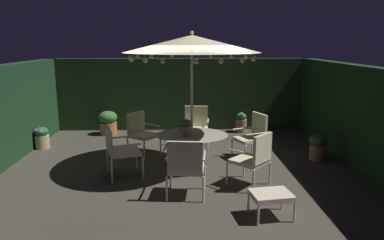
{
  "coord_description": "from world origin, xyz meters",
  "views": [
    {
      "loc": [
        -0.01,
        -7.23,
        2.56
      ],
      "look_at": [
        0.23,
        -0.19,
        1.03
      ],
      "focal_mm": 33.73,
      "sensor_mm": 36.0,
      "label": 1
    }
  ],
  "objects_px": {
    "centerpiece_planter": "(185,126)",
    "potted_plant_right_far": "(318,146)",
    "patio_chair_southwest": "(119,148)",
    "patio_umbrella": "(192,44)",
    "patio_chair_north": "(186,164)",
    "patio_chair_northeast": "(254,156)",
    "potted_plant_left_near": "(42,137)",
    "ottoman_footrest": "(271,196)",
    "potted_plant_back_right": "(108,122)",
    "patio_chair_east": "(253,134)",
    "patio_chair_south": "(141,131)",
    "patio_chair_southeast": "(196,124)",
    "patio_dining_table": "(192,141)",
    "potted_plant_left_far": "(241,122)"
  },
  "relations": [
    {
      "from": "centerpiece_planter",
      "to": "patio_chair_south",
      "type": "distance_m",
      "value": 1.55
    },
    {
      "from": "patio_chair_southeast",
      "to": "patio_chair_southwest",
      "type": "height_order",
      "value": "patio_chair_southeast"
    },
    {
      "from": "patio_chair_southwest",
      "to": "potted_plant_left_near",
      "type": "xyz_separation_m",
      "value": [
        -2.2,
        1.95,
        -0.29
      ]
    },
    {
      "from": "patio_dining_table",
      "to": "ottoman_footrest",
      "type": "bearing_deg",
      "value": -63.66
    },
    {
      "from": "ottoman_footrest",
      "to": "potted_plant_back_right",
      "type": "xyz_separation_m",
      "value": [
        -3.37,
        5.06,
        0.01
      ]
    },
    {
      "from": "patio_chair_northeast",
      "to": "patio_dining_table",
      "type": "bearing_deg",
      "value": 136.21
    },
    {
      "from": "patio_chair_east",
      "to": "patio_chair_south",
      "type": "relative_size",
      "value": 1.03
    },
    {
      "from": "patio_umbrella",
      "to": "potted_plant_right_far",
      "type": "xyz_separation_m",
      "value": [
        2.79,
        0.41,
        -2.21
      ]
    },
    {
      "from": "patio_dining_table",
      "to": "patio_umbrella",
      "type": "relative_size",
      "value": 0.54
    },
    {
      "from": "potted_plant_right_far",
      "to": "potted_plant_back_right",
      "type": "relative_size",
      "value": 0.88
    },
    {
      "from": "patio_umbrella",
      "to": "potted_plant_left_near",
      "type": "bearing_deg",
      "value": 157.56
    },
    {
      "from": "patio_chair_north",
      "to": "patio_chair_northeast",
      "type": "height_order",
      "value": "patio_chair_north"
    },
    {
      "from": "patio_dining_table",
      "to": "ottoman_footrest",
      "type": "relative_size",
      "value": 2.31
    },
    {
      "from": "patio_chair_southwest",
      "to": "patio_chair_northeast",
      "type": "bearing_deg",
      "value": -13.0
    },
    {
      "from": "potted_plant_right_far",
      "to": "potted_plant_left_near",
      "type": "xyz_separation_m",
      "value": [
        -6.41,
        1.09,
        -0.04
      ]
    },
    {
      "from": "centerpiece_planter",
      "to": "patio_chair_east",
      "type": "distance_m",
      "value": 1.73
    },
    {
      "from": "ottoman_footrest",
      "to": "potted_plant_right_far",
      "type": "height_order",
      "value": "potted_plant_right_far"
    },
    {
      "from": "patio_chair_north",
      "to": "potted_plant_right_far",
      "type": "distance_m",
      "value": 3.51
    },
    {
      "from": "patio_chair_southeast",
      "to": "potted_plant_left_far",
      "type": "distance_m",
      "value": 2.05
    },
    {
      "from": "patio_chair_southwest",
      "to": "patio_umbrella",
      "type": "bearing_deg",
      "value": 17.96
    },
    {
      "from": "patio_chair_southwest",
      "to": "potted_plant_right_far",
      "type": "distance_m",
      "value": 4.3
    },
    {
      "from": "patio_umbrella",
      "to": "patio_chair_northeast",
      "type": "bearing_deg",
      "value": -43.79
    },
    {
      "from": "centerpiece_planter",
      "to": "potted_plant_left_near",
      "type": "relative_size",
      "value": 0.69
    },
    {
      "from": "patio_dining_table",
      "to": "patio_chair_southwest",
      "type": "height_order",
      "value": "patio_chair_southwest"
    },
    {
      "from": "patio_umbrella",
      "to": "potted_plant_left_far",
      "type": "distance_m",
      "value": 4.02
    },
    {
      "from": "patio_chair_northeast",
      "to": "centerpiece_planter",
      "type": "bearing_deg",
      "value": 144.45
    },
    {
      "from": "patio_chair_south",
      "to": "patio_chair_northeast",
      "type": "bearing_deg",
      "value": -41.68
    },
    {
      "from": "potted_plant_right_far",
      "to": "potted_plant_left_near",
      "type": "bearing_deg",
      "value": 170.39
    },
    {
      "from": "patio_chair_north",
      "to": "potted_plant_left_far",
      "type": "height_order",
      "value": "patio_chair_north"
    },
    {
      "from": "patio_chair_east",
      "to": "centerpiece_planter",
      "type": "bearing_deg",
      "value": -154.55
    },
    {
      "from": "centerpiece_planter",
      "to": "potted_plant_left_far",
      "type": "relative_size",
      "value": 0.65
    },
    {
      "from": "centerpiece_planter",
      "to": "patio_chair_north",
      "type": "distance_m",
      "value": 1.37
    },
    {
      "from": "potted_plant_left_far",
      "to": "patio_chair_south",
      "type": "bearing_deg",
      "value": -142.77
    },
    {
      "from": "patio_chair_southeast",
      "to": "potted_plant_left_near",
      "type": "xyz_separation_m",
      "value": [
        -3.77,
        0.01,
        -0.3
      ]
    },
    {
      "from": "potted_plant_back_right",
      "to": "ottoman_footrest",
      "type": "bearing_deg",
      "value": -56.35
    },
    {
      "from": "patio_umbrella",
      "to": "potted_plant_left_far",
      "type": "relative_size",
      "value": 4.89
    },
    {
      "from": "patio_umbrella",
      "to": "patio_chair_northeast",
      "type": "relative_size",
      "value": 2.78
    },
    {
      "from": "patio_chair_northeast",
      "to": "patio_chair_southwest",
      "type": "height_order",
      "value": "patio_chair_northeast"
    },
    {
      "from": "centerpiece_planter",
      "to": "patio_chair_northeast",
      "type": "height_order",
      "value": "centerpiece_planter"
    },
    {
      "from": "patio_umbrella",
      "to": "patio_chair_southeast",
      "type": "relative_size",
      "value": 2.74
    },
    {
      "from": "patio_chair_north",
      "to": "patio_umbrella",
      "type": "bearing_deg",
      "value": 84.29
    },
    {
      "from": "patio_chair_north",
      "to": "patio_chair_south",
      "type": "bearing_deg",
      "value": 112.31
    },
    {
      "from": "patio_chair_east",
      "to": "patio_chair_north",
      "type": "bearing_deg",
      "value": -126.85
    },
    {
      "from": "patio_chair_southwest",
      "to": "ottoman_footrest",
      "type": "bearing_deg",
      "value": -35.04
    },
    {
      "from": "centerpiece_planter",
      "to": "potted_plant_right_far",
      "type": "bearing_deg",
      "value": 11.07
    },
    {
      "from": "patio_chair_southwest",
      "to": "potted_plant_right_far",
      "type": "height_order",
      "value": "patio_chair_southwest"
    },
    {
      "from": "ottoman_footrest",
      "to": "potted_plant_right_far",
      "type": "xyz_separation_m",
      "value": [
        1.69,
        2.63,
        -0.03
      ]
    },
    {
      "from": "patio_umbrella",
      "to": "patio_chair_southwest",
      "type": "bearing_deg",
      "value": -162.04
    },
    {
      "from": "centerpiece_planter",
      "to": "patio_chair_southwest",
      "type": "relative_size",
      "value": 0.38
    },
    {
      "from": "patio_dining_table",
      "to": "patio_chair_southeast",
      "type": "xyz_separation_m",
      "value": [
        0.15,
        1.49,
        -0.0
      ]
    }
  ]
}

